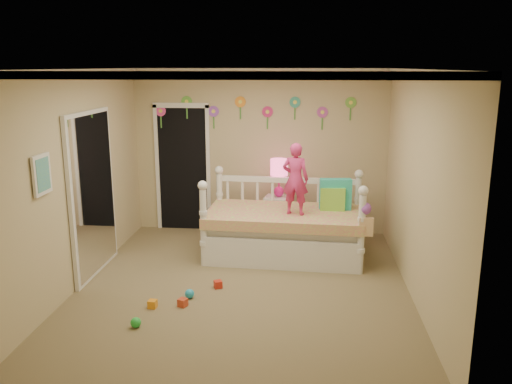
# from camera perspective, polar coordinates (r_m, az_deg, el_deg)

# --- Properties ---
(floor) EXTENTS (4.00, 4.50, 0.01)m
(floor) POSITION_cam_1_polar(r_m,az_deg,el_deg) (6.50, -1.40, -10.27)
(floor) COLOR #7F684C
(floor) RESTS_ON ground
(ceiling) EXTENTS (4.00, 4.50, 0.01)m
(ceiling) POSITION_cam_1_polar(r_m,az_deg,el_deg) (5.95, -1.55, 13.30)
(ceiling) COLOR white
(ceiling) RESTS_ON floor
(back_wall) EXTENTS (4.00, 0.01, 2.60)m
(back_wall) POSITION_cam_1_polar(r_m,az_deg,el_deg) (8.29, 0.40, 4.38)
(back_wall) COLOR tan
(back_wall) RESTS_ON floor
(left_wall) EXTENTS (0.01, 4.50, 2.60)m
(left_wall) POSITION_cam_1_polar(r_m,az_deg,el_deg) (6.63, -18.89, 1.29)
(left_wall) COLOR tan
(left_wall) RESTS_ON floor
(right_wall) EXTENTS (0.01, 4.50, 2.60)m
(right_wall) POSITION_cam_1_polar(r_m,az_deg,el_deg) (6.18, 17.25, 0.55)
(right_wall) COLOR tan
(right_wall) RESTS_ON floor
(crown_molding) EXTENTS (4.00, 4.50, 0.06)m
(crown_molding) POSITION_cam_1_polar(r_m,az_deg,el_deg) (5.95, -1.55, 13.01)
(crown_molding) COLOR white
(crown_molding) RESTS_ON ceiling
(daybed) EXTENTS (2.24, 1.28, 1.19)m
(daybed) POSITION_cam_1_polar(r_m,az_deg,el_deg) (7.31, 3.11, -2.58)
(daybed) COLOR white
(daybed) RESTS_ON floor
(pillow_turquoise) EXTENTS (0.45, 0.20, 0.44)m
(pillow_turquoise) POSITION_cam_1_polar(r_m,az_deg,el_deg) (7.39, 8.68, -0.25)
(pillow_turquoise) COLOR #28CCBD
(pillow_turquoise) RESTS_ON daybed
(pillow_lime) EXTENTS (0.35, 0.14, 0.33)m
(pillow_lime) POSITION_cam_1_polar(r_m,az_deg,el_deg) (7.36, 8.38, -0.75)
(pillow_lime) COLOR #89D741
(pillow_lime) RESTS_ON daybed
(child) EXTENTS (0.40, 0.31, 0.98)m
(child) POSITION_cam_1_polar(r_m,az_deg,el_deg) (7.02, 4.33, 1.43)
(child) COLOR #D63073
(child) RESTS_ON daybed
(nightstand) EXTENTS (0.45, 0.37, 0.68)m
(nightstand) POSITION_cam_1_polar(r_m,az_deg,el_deg) (8.08, 2.48, -2.86)
(nightstand) COLOR white
(nightstand) RESTS_ON floor
(table_lamp) EXTENTS (0.27, 0.27, 0.58)m
(table_lamp) POSITION_cam_1_polar(r_m,az_deg,el_deg) (7.90, 2.54, 2.22)
(table_lamp) COLOR #E51E92
(table_lamp) RESTS_ON nightstand
(closet_doorway) EXTENTS (0.90, 0.04, 2.07)m
(closet_doorway) POSITION_cam_1_polar(r_m,az_deg,el_deg) (8.52, -8.02, 2.69)
(closet_doorway) COLOR black
(closet_doorway) RESTS_ON back_wall
(flower_decals) EXTENTS (3.40, 0.02, 0.50)m
(flower_decals) POSITION_cam_1_polar(r_m,az_deg,el_deg) (8.21, -0.23, 8.79)
(flower_decals) COLOR #B2668C
(flower_decals) RESTS_ON back_wall
(mirror_closet) EXTENTS (0.07, 1.30, 2.10)m
(mirror_closet) POSITION_cam_1_polar(r_m,az_deg,el_deg) (6.94, -17.43, -0.20)
(mirror_closet) COLOR white
(mirror_closet) RESTS_ON left_wall
(wall_picture) EXTENTS (0.05, 0.34, 0.42)m
(wall_picture) POSITION_cam_1_polar(r_m,az_deg,el_deg) (5.78, -22.41, 1.78)
(wall_picture) COLOR white
(wall_picture) RESTS_ON left_wall
(hanging_bag) EXTENTS (0.20, 0.16, 0.36)m
(hanging_bag) POSITION_cam_1_polar(r_m,az_deg,el_deg) (6.77, 11.80, -3.04)
(hanging_bag) COLOR beige
(hanging_bag) RESTS_ON daybed
(toy_scatter) EXTENTS (1.25, 1.51, 0.11)m
(toy_scatter) POSITION_cam_1_polar(r_m,az_deg,el_deg) (6.11, -8.46, -11.50)
(toy_scatter) COLOR #996666
(toy_scatter) RESTS_ON floor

